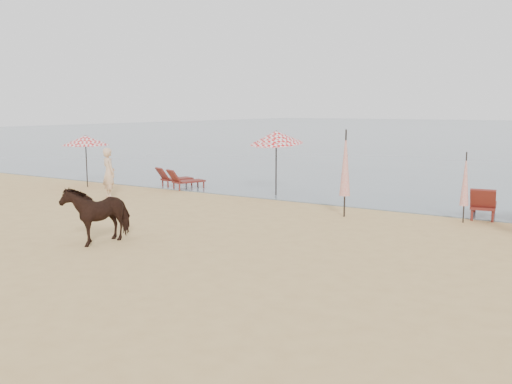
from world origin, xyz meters
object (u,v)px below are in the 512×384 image
(lounger_cluster_left, at_px, (178,179))
(cow, at_px, (98,213))
(beachgoer_left, at_px, (109,173))
(umbrella_closed_left, at_px, (345,163))
(umbrella_open_left_b, at_px, (276,137))
(umbrella_open_left_a, at_px, (85,140))
(umbrella_closed_right, at_px, (465,179))

(lounger_cluster_left, relative_size, cow, 1.20)
(lounger_cluster_left, relative_size, beachgoer_left, 1.10)
(lounger_cluster_left, relative_size, umbrella_closed_left, 0.77)
(umbrella_open_left_b, bearing_deg, cow, -71.44)
(cow, relative_size, beachgoer_left, 0.92)
(beachgoer_left, bearing_deg, umbrella_open_left_a, -6.01)
(umbrella_closed_left, xyz_separation_m, cow, (-3.77, -6.14, -0.90))
(umbrella_closed_right, bearing_deg, umbrella_open_left_a, -177.80)
(lounger_cluster_left, distance_m, cow, 9.33)
(umbrella_closed_left, relative_size, beachgoer_left, 1.44)
(cow, bearing_deg, umbrella_closed_right, 49.68)
(umbrella_open_left_a, bearing_deg, cow, -35.04)
(lounger_cluster_left, height_order, umbrella_closed_left, umbrella_closed_left)
(umbrella_closed_left, distance_m, cow, 7.26)
(umbrella_open_left_a, height_order, umbrella_closed_left, umbrella_closed_left)
(umbrella_open_left_b, relative_size, cow, 1.50)
(umbrella_closed_right, bearing_deg, umbrella_open_left_b, 167.74)
(umbrella_closed_left, relative_size, cow, 1.57)
(beachgoer_left, bearing_deg, umbrella_open_left_b, -121.58)
(umbrella_open_left_b, distance_m, umbrella_closed_right, 7.22)
(lounger_cluster_left, bearing_deg, beachgoer_left, -77.07)
(lounger_cluster_left, distance_m, umbrella_closed_right, 11.43)
(lounger_cluster_left, height_order, beachgoer_left, beachgoer_left)
(umbrella_closed_left, bearing_deg, umbrella_open_left_b, 146.86)
(lounger_cluster_left, bearing_deg, cow, -40.19)
(umbrella_open_left_b, bearing_deg, lounger_cluster_left, -156.74)
(umbrella_open_left_a, relative_size, cow, 1.28)
(umbrella_open_left_b, height_order, beachgoer_left, umbrella_open_left_b)
(umbrella_open_left_b, distance_m, beachgoer_left, 6.17)
(lounger_cluster_left, xyz_separation_m, umbrella_closed_right, (11.34, -1.16, 0.85))
(umbrella_closed_right, bearing_deg, umbrella_closed_left, -163.54)
(beachgoer_left, bearing_deg, cow, 156.02)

